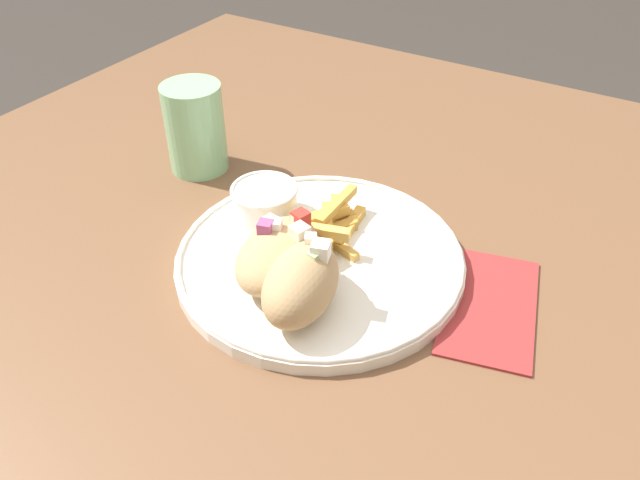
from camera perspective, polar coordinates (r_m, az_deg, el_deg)
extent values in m
cube|color=brown|center=(0.69, 0.26, -3.83)|extent=(1.22, 1.22, 0.04)
cylinder|color=brown|center=(1.50, -6.83, 5.12)|extent=(0.06, 0.06, 0.67)
cube|color=maroon|center=(0.65, 15.23, -5.81)|extent=(0.18, 0.13, 0.00)
cylinder|color=white|center=(0.68, 0.00, -1.80)|extent=(0.31, 0.31, 0.01)
torus|color=white|center=(0.67, 0.00, -1.21)|extent=(0.31, 0.31, 0.01)
ellipsoid|color=tan|center=(0.59, -1.75, -4.02)|extent=(0.12, 0.09, 0.06)
cube|color=red|center=(0.59, -0.04, -0.66)|extent=(0.01, 0.01, 0.01)
cube|color=white|center=(0.58, 0.06, -0.94)|extent=(0.02, 0.02, 0.02)
cube|color=silver|center=(0.59, -0.86, 0.00)|extent=(0.02, 0.02, 0.01)
cube|color=#B7D693|center=(0.58, -0.53, -1.58)|extent=(0.01, 0.01, 0.01)
ellipsoid|color=tan|center=(0.63, -3.86, -1.35)|extent=(0.13, 0.10, 0.05)
cube|color=red|center=(0.64, -1.78, 1.98)|extent=(0.02, 0.02, 0.02)
cube|color=silver|center=(0.62, -1.88, 0.63)|extent=(0.02, 0.02, 0.02)
cube|color=#B7D693|center=(0.64, -4.55, 1.62)|extent=(0.01, 0.01, 0.01)
cube|color=white|center=(0.63, -4.13, 1.31)|extent=(0.02, 0.02, 0.01)
cube|color=#A34C84|center=(0.63, -5.01, 1.12)|extent=(0.02, 0.02, 0.01)
cube|color=silver|center=(0.64, -1.96, 1.88)|extent=(0.01, 0.01, 0.01)
cube|color=gold|center=(0.71, 1.12, 1.72)|extent=(0.05, 0.04, 0.01)
cube|color=#E5B251|center=(0.68, 0.91, 0.01)|extent=(0.03, 0.08, 0.01)
cube|color=gold|center=(0.69, 0.88, 0.64)|extent=(0.07, 0.04, 0.01)
cube|color=gold|center=(0.68, -1.61, -0.42)|extent=(0.07, 0.01, 0.01)
cube|color=#E5B251|center=(0.70, -1.61, 0.88)|extent=(0.01, 0.06, 0.01)
cube|color=gold|center=(0.72, 1.32, 2.06)|extent=(0.08, 0.05, 0.01)
cube|color=gold|center=(0.70, 2.90, 1.07)|extent=(0.08, 0.02, 0.01)
cube|color=gold|center=(0.69, 0.31, 2.19)|extent=(0.06, 0.04, 0.01)
cube|color=gold|center=(0.68, 0.66, 1.31)|extent=(0.07, 0.05, 0.01)
cube|color=gold|center=(0.68, -1.06, 0.63)|extent=(0.08, 0.03, 0.01)
cube|color=gold|center=(0.69, 0.37, 1.23)|extent=(0.08, 0.03, 0.01)
cube|color=#E5B251|center=(0.66, -0.34, 0.89)|extent=(0.03, 0.07, 0.01)
cube|color=gold|center=(0.70, 1.53, 3.21)|extent=(0.08, 0.01, 0.01)
cylinder|color=white|center=(0.72, -5.06, 3.44)|extent=(0.07, 0.07, 0.04)
cylinder|color=beige|center=(0.71, -5.13, 4.43)|extent=(0.06, 0.06, 0.01)
torus|color=white|center=(0.71, -5.14, 4.64)|extent=(0.08, 0.08, 0.00)
cylinder|color=#8CCC93|center=(0.83, -11.33, 10.01)|extent=(0.08, 0.08, 0.12)
cylinder|color=silver|center=(0.84, -11.19, 8.97)|extent=(0.07, 0.07, 0.07)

